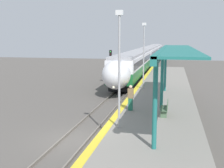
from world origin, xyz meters
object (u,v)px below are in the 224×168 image
object	(u,v)px
train	(148,55)
person_waiting	(131,97)
railway_signal	(111,64)
lamppost_mid	(144,52)
platform_bench	(165,108)
lamppost_near	(119,63)

from	to	relation	value
train	person_waiting	bearing A→B (deg)	-86.32
railway_signal	lamppost_mid	size ratio (longest dim) A/B	0.70
platform_bench	railway_signal	bearing A→B (deg)	113.58
platform_bench	person_waiting	bearing A→B (deg)	161.11
platform_bench	railway_signal	world-z (taller)	railway_signal
person_waiting	lamppost_mid	xyz separation A→B (m)	(-0.04, 7.92, 2.51)
person_waiting	lamppost_near	size ratio (longest dim) A/B	0.28
train	railway_signal	distance (m)	24.00
train	lamppost_near	size ratio (longest dim) A/B	11.13
person_waiting	platform_bench	bearing A→B (deg)	-18.89
platform_bench	lamppost_near	world-z (taller)	lamppost_near
platform_bench	person_waiting	xyz separation A→B (m)	(-2.22, 0.76, 0.37)
railway_signal	lamppost_mid	world-z (taller)	lamppost_mid
platform_bench	lamppost_mid	size ratio (longest dim) A/B	0.25
lamppost_near	lamppost_mid	distance (m)	11.55
person_waiting	railway_signal	size ratio (longest dim) A/B	0.39
lamppost_mid	person_waiting	bearing A→B (deg)	-89.71
train	lamppost_near	distance (m)	42.84
platform_bench	lamppost_mid	world-z (taller)	lamppost_mid
platform_bench	lamppost_near	distance (m)	4.66
platform_bench	train	bearing A→B (deg)	96.79
railway_signal	lamppost_near	bearing A→B (deg)	-75.99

